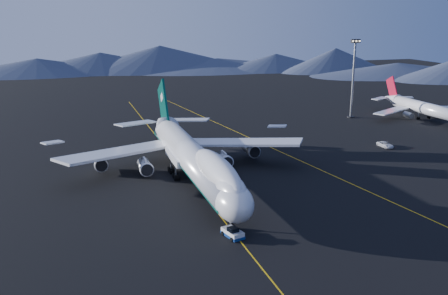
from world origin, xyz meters
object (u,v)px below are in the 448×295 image
object	(u,v)px
pushback_tug	(233,233)
service_van	(385,145)
boeing_747	(192,157)
second_jet	(425,108)
floodlight_mast	(353,79)

from	to	relation	value
pushback_tug	service_van	world-z (taller)	pushback_tug
boeing_747	second_jet	bearing A→B (deg)	23.26
pushback_tug	second_jet	bearing A→B (deg)	22.12
pushback_tug	second_jet	world-z (taller)	second_jet
boeing_747	second_jet	xyz separation A→B (m)	(95.22, 40.93, -1.82)
boeing_747	pushback_tug	size ratio (longest dim) A/B	15.03
service_van	floodlight_mast	size ratio (longest dim) A/B	0.19
pushback_tug	floodlight_mast	xyz separation A→B (m)	(72.85, 81.63, 13.48)
second_jet	boeing_747	bearing A→B (deg)	-159.43
pushback_tug	floodlight_mast	size ratio (longest dim) A/B	0.17
pushback_tug	service_van	size ratio (longest dim) A/B	0.89
boeing_747	service_van	bearing A→B (deg)	11.99
floodlight_mast	service_van	bearing A→B (deg)	-108.43
floodlight_mast	second_jet	bearing A→B (deg)	-25.89
floodlight_mast	pushback_tug	bearing A→B (deg)	-131.75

